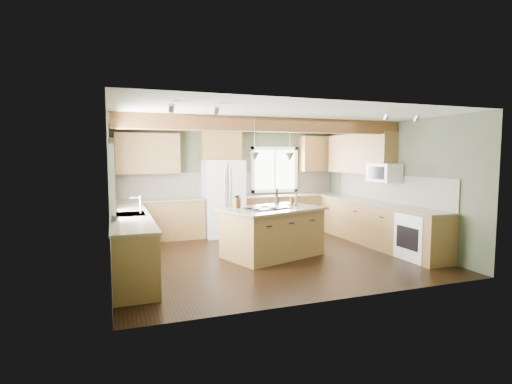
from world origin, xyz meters
name	(u,v)px	position (x,y,z in m)	size (l,w,h in m)	color
floor	(268,255)	(0.00, 0.00, 0.00)	(5.60, 5.60, 0.00)	black
ceiling	(268,118)	(0.00, 0.00, 2.60)	(5.60, 5.60, 0.00)	silver
wall_back	(231,180)	(0.00, 2.50, 1.30)	(5.60, 5.60, 0.00)	#3E4732
wall_left	(110,192)	(-2.80, 0.00, 1.30)	(5.00, 5.00, 0.00)	#3E4732
wall_right	(391,184)	(2.80, 0.00, 1.30)	(5.00, 5.00, 0.00)	#3E4732
ceiling_beam	(269,125)	(0.00, -0.05, 2.47)	(5.55, 0.26, 0.26)	brown
soffit_trim	(232,129)	(0.00, 2.40, 2.54)	(5.55, 0.20, 0.10)	brown
backsplash_back	(231,184)	(0.00, 2.48, 1.21)	(5.58, 0.03, 0.58)	brown
backsplash_right	(389,188)	(2.78, 0.05, 1.21)	(0.03, 3.70, 0.58)	brown
base_cab_back_left	(159,220)	(-1.79, 2.20, 0.44)	(2.02, 0.60, 0.88)	brown
counter_back_left	(158,200)	(-1.79, 2.20, 0.90)	(2.06, 0.64, 0.04)	#4E4639
base_cab_back_right	(291,213)	(1.49, 2.20, 0.44)	(2.62, 0.60, 0.88)	brown
counter_back_right	(291,195)	(1.49, 2.20, 0.90)	(2.66, 0.64, 0.04)	#4E4639
base_cab_left	(130,242)	(-2.50, 0.05, 0.44)	(0.60, 3.70, 0.88)	brown
counter_left	(130,215)	(-2.50, 0.05, 0.90)	(0.64, 3.74, 0.04)	#4E4639
base_cab_right	(377,225)	(2.50, 0.05, 0.44)	(0.60, 3.70, 0.88)	brown
counter_right	(377,203)	(2.50, 0.05, 0.90)	(0.64, 3.74, 0.04)	#4E4639
upper_cab_back_left	(148,154)	(-1.99, 2.33, 1.95)	(1.40, 0.35, 0.90)	brown
upper_cab_over_fridge	(221,145)	(-0.30, 2.33, 2.15)	(0.96, 0.35, 0.70)	brown
upper_cab_right	(360,154)	(2.62, 0.90, 1.95)	(0.35, 2.20, 0.90)	brown
upper_cab_back_corner	(317,154)	(2.30, 2.33, 1.95)	(0.90, 0.35, 0.90)	brown
window_left	(111,177)	(-2.78, 0.05, 1.55)	(0.04, 1.60, 1.05)	white
window_back	(274,170)	(1.15, 2.48, 1.55)	(1.10, 0.04, 1.00)	white
sink	(130,215)	(-2.50, 0.05, 0.91)	(0.50, 0.65, 0.03)	#262628
faucet	(140,206)	(-2.32, 0.05, 1.05)	(0.02, 0.02, 0.28)	#B2B2B7
dishwasher	(135,261)	(-2.49, -1.25, 0.43)	(0.60, 0.60, 0.84)	white
oven	(421,237)	(2.49, -1.25, 0.43)	(0.60, 0.72, 0.84)	white
microwave	(384,173)	(2.58, -0.05, 1.55)	(0.40, 0.70, 0.38)	white
pendant_left	(254,157)	(-0.34, -0.19, 1.88)	(0.18, 0.18, 0.16)	#B2B2B7
pendant_right	(290,157)	(0.48, 0.08, 1.88)	(0.18, 0.18, 0.16)	#B2B2B7
refrigerator	(223,198)	(-0.30, 2.12, 0.90)	(0.90, 0.74, 1.80)	white
island	(272,233)	(0.07, -0.05, 0.44)	(1.73, 1.05, 0.88)	brown
island_top	(272,209)	(0.07, -0.05, 0.90)	(1.84, 1.17, 0.04)	#4E4639
cooktop	(267,208)	(-0.07, -0.10, 0.93)	(0.75, 0.50, 0.02)	black
knife_block	(237,203)	(-0.57, 0.15, 1.02)	(0.12, 0.09, 0.20)	brown
utensil_crock	(277,200)	(0.40, 0.54, 0.99)	(0.11, 0.11, 0.14)	#38302D
bottle_tray	(294,199)	(0.63, 0.20, 1.03)	(0.25, 0.25, 0.23)	brown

